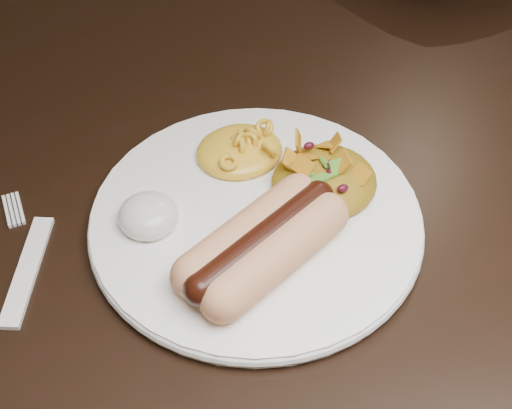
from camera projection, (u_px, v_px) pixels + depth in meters
name	position (u px, v px, depth m)	size (l,w,h in m)	color
table	(314.00, 199.00, 0.70)	(1.60, 0.90, 0.75)	black
plate	(256.00, 219.00, 0.54)	(0.25, 0.25, 0.01)	white
hotdog	(263.00, 243.00, 0.50)	(0.12, 0.10, 0.03)	#E59A5E
mac_and_cheese	(239.00, 142.00, 0.57)	(0.07, 0.06, 0.03)	gold
sour_cream	(147.00, 210.00, 0.52)	(0.05, 0.05, 0.03)	silver
taco_salad	(325.00, 174.00, 0.55)	(0.08, 0.08, 0.04)	#C45800
fork	(27.00, 270.00, 0.52)	(0.02, 0.15, 0.00)	white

